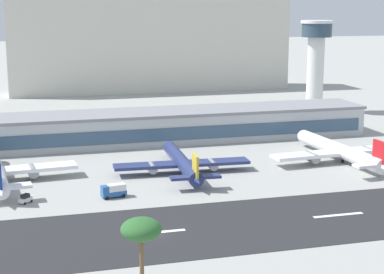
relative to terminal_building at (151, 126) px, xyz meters
The scene contains 12 objects.
ground_plane 89.25m from the terminal_building, 100.88° to the right, with size 1400.00×1400.00×0.00m, color #9E9E99.
runway_strip 88.40m from the terminal_building, 100.98° to the right, with size 800.00×32.01×0.08m, color #262628.
runway_centreline_dash_4 88.37m from the terminal_building, 100.88° to the right, with size 12.00×1.20×0.01m, color white.
runway_centreline_dash_5 90.22m from the terminal_building, 74.12° to the right, with size 12.00×1.20×0.01m, color white.
terminal_building is the anchor object (origin of this frame).
control_tower 91.70m from the terminal_building, 26.63° to the left, with size 13.77×13.77×39.12m.
distant_hotel_block 131.07m from the terminal_building, 78.23° to the left, with size 148.33×24.31×49.43m, color beige.
airliner_gold_tail_gate_1 43.37m from the terminal_building, 89.99° to the right, with size 38.23×43.54×9.08m.
airliner_red_tail_gate_2 65.39m from the terminal_building, 41.67° to the right, with size 44.12×48.69×10.16m.
service_box_truck_0 64.05m from the terminal_building, 109.83° to the right, with size 6.34×3.59×3.25m.
service_baggage_tug_1 72.86m from the terminal_building, 125.74° to the right, with size 3.39×3.40×2.20m.
palm_tree_1 122.46m from the terminal_building, 102.27° to the right, with size 6.22×6.22×15.01m.
Camera 1 is at (-25.49, -120.58, 46.40)m, focal length 59.46 mm.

